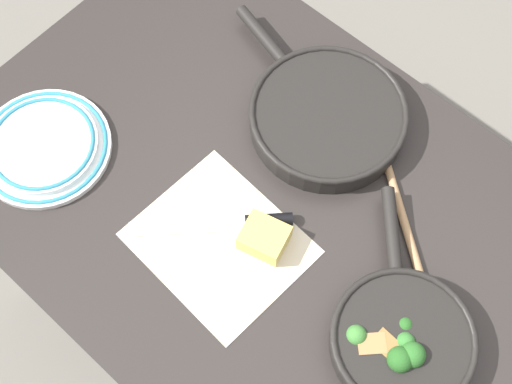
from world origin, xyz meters
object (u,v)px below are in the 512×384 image
object	(u,v)px
skillet_broccoli	(400,339)
wooden_spoon	(391,179)
cheese_block	(264,238)
skillet_eggs	(326,116)
grater_knife	(235,223)
dinner_plate_stack	(43,146)

from	to	relation	value
skillet_broccoli	wooden_spoon	size ratio (longest dim) A/B	1.03
wooden_spoon	skillet_broccoli	bearing A→B (deg)	166.71
wooden_spoon	cheese_block	xyz separation A→B (m)	(-0.09, -0.25, 0.01)
skillet_eggs	grater_knife	bearing A→B (deg)	107.00
wooden_spoon	grater_knife	distance (m)	0.30
wooden_spoon	grater_knife	world-z (taller)	grater_knife
wooden_spoon	grater_knife	size ratio (longest dim) A/B	1.41
wooden_spoon	grater_knife	bearing A→B (deg)	96.02
skillet_broccoli	grater_knife	world-z (taller)	skillet_broccoli
grater_knife	cheese_block	xyz separation A→B (m)	(0.06, 0.01, 0.01)
skillet_broccoli	skillet_eggs	size ratio (longest dim) A/B	0.75
wooden_spoon	cheese_block	bearing A→B (deg)	106.41
skillet_eggs	wooden_spoon	distance (m)	0.17
skillet_broccoli	cheese_block	distance (m)	0.29
grater_knife	skillet_broccoli	bearing A→B (deg)	138.75
cheese_block	dinner_plate_stack	bearing A→B (deg)	-162.66
skillet_eggs	wooden_spoon	size ratio (longest dim) A/B	1.37
skillet_broccoli	skillet_eggs	distance (m)	0.44
skillet_eggs	skillet_broccoli	bearing A→B (deg)	159.88
grater_knife	wooden_spoon	bearing A→B (deg)	-166.57
wooden_spoon	dinner_plate_stack	size ratio (longest dim) A/B	1.27
skillet_broccoli	dinner_plate_stack	bearing A→B (deg)	59.27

